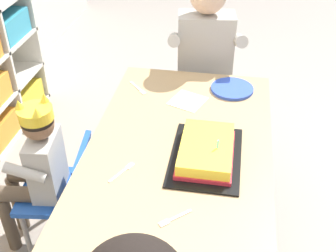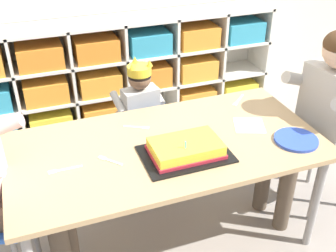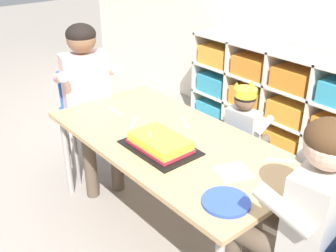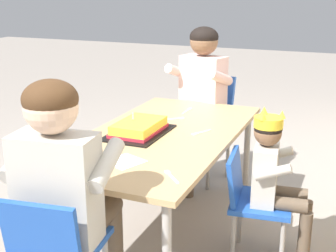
# 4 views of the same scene
# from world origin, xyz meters

# --- Properties ---
(ground) EXTENTS (16.00, 16.00, 0.00)m
(ground) POSITION_xyz_m (0.00, 0.00, 0.00)
(ground) COLOR gray
(activity_table) EXTENTS (1.48, 0.74, 0.60)m
(activity_table) POSITION_xyz_m (0.00, 0.00, 0.55)
(activity_table) COLOR tan
(activity_table) RESTS_ON ground
(classroom_chair_blue) EXTENTS (0.35, 0.35, 0.56)m
(classroom_chair_blue) POSITION_xyz_m (0.05, 0.51, 0.33)
(classroom_chair_blue) COLOR #1E4CA8
(classroom_chair_blue) RESTS_ON ground
(child_with_crown) EXTENTS (0.31, 0.32, 0.80)m
(child_with_crown) POSITION_xyz_m (0.03, 0.61, 0.49)
(child_with_crown) COLOR #B2ADA3
(child_with_crown) RESTS_ON ground
(classroom_chair_adult_side) EXTENTS (0.42, 0.41, 0.74)m
(classroom_chair_adult_side) POSITION_xyz_m (-0.88, -0.04, 0.47)
(classroom_chair_adult_side) COLOR blue
(classroom_chair_adult_side) RESTS_ON ground
(adult_helper_seated) EXTENTS (0.47, 0.45, 1.09)m
(adult_helper_seated) POSITION_xyz_m (-0.77, -0.07, 0.68)
(adult_helper_seated) COLOR beige
(adult_helper_seated) RESTS_ON ground
(classroom_chair_guest_side) EXTENTS (0.36, 0.35, 0.66)m
(classroom_chair_guest_side) POSITION_xyz_m (0.95, -0.02, 0.42)
(classroom_chair_guest_side) COLOR #1E4CA8
(classroom_chair_guest_side) RESTS_ON ground
(guest_at_table_side) EXTENTS (0.45, 0.43, 1.05)m
(guest_at_table_side) POSITION_xyz_m (0.84, -0.03, 0.65)
(guest_at_table_side) COLOR #B2ADA3
(guest_at_table_side) RESTS_ON ground
(birthday_cake_on_tray) EXTENTS (0.40, 0.27, 0.10)m
(birthday_cake_on_tray) POSITION_xyz_m (0.05, -0.11, 0.63)
(birthday_cake_on_tray) COLOR black
(birthday_cake_on_tray) RESTS_ON activity_table
(paper_plate_stack) EXTENTS (0.21, 0.21, 0.01)m
(paper_plate_stack) POSITION_xyz_m (0.59, -0.19, 0.60)
(paper_plate_stack) COLOR blue
(paper_plate_stack) RESTS_ON activity_table
(paper_napkin_square) EXTENTS (0.19, 0.19, 0.00)m
(paper_napkin_square) POSITION_xyz_m (0.45, 0.01, 0.60)
(paper_napkin_square) COLOR white
(paper_napkin_square) RESTS_ON activity_table
(fork_beside_plate_stack) EXTENTS (0.09, 0.10, 0.00)m
(fork_beside_plate_stack) POSITION_xyz_m (-0.29, -0.04, 0.60)
(fork_beside_plate_stack) COLOR white
(fork_beside_plate_stack) RESTS_ON activity_table
(fork_at_table_front_edge) EXTENTS (0.12, 0.08, 0.00)m
(fork_at_table_front_edge) POSITION_xyz_m (-0.09, 0.19, 0.60)
(fork_at_table_front_edge) COLOR white
(fork_at_table_front_edge) RESTS_ON activity_table
(fork_scattered_mid_table) EXTENTS (0.12, 0.11, 0.00)m
(fork_scattered_mid_table) POSITION_xyz_m (0.52, 0.27, 0.60)
(fork_scattered_mid_table) COLOR white
(fork_scattered_mid_table) RESTS_ON activity_table
(fork_by_napkin) EXTENTS (0.15, 0.02, 0.00)m
(fork_by_napkin) POSITION_xyz_m (-0.49, -0.04, 0.60)
(fork_by_napkin) COLOR white
(fork_by_napkin) RESTS_ON activity_table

